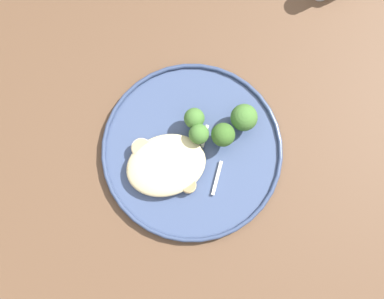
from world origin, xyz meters
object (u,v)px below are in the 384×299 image
(seared_scallop_rear_pale, at_px, (142,149))
(broccoli_floret_split_head, at_px, (244,118))
(dinner_plate, at_px, (192,151))
(broccoli_floret_left_leaning, at_px, (199,134))
(broccoli_floret_rear_charred, at_px, (223,135))
(seared_scallop_center_golden, at_px, (135,169))
(seared_scallop_half_hidden, at_px, (191,152))
(seared_scallop_large_seared, at_px, (189,185))
(seared_scallop_tiny_bay, at_px, (169,175))
(seared_scallop_front_small, at_px, (150,165))
(broccoli_floret_small_sprig, at_px, (194,118))

(seared_scallop_rear_pale, height_order, broccoli_floret_split_head, broccoli_floret_split_head)
(dinner_plate, height_order, broccoli_floret_split_head, broccoli_floret_split_head)
(dinner_plate, xyz_separation_m, broccoli_floret_left_leaning, (-0.02, -0.02, 0.03))
(seared_scallop_rear_pale, distance_m, broccoli_floret_split_head, 0.17)
(dinner_plate, relative_size, broccoli_floret_rear_charred, 5.31)
(seared_scallop_center_golden, bearing_deg, seared_scallop_half_hidden, 179.97)
(seared_scallop_large_seared, relative_size, seared_scallop_half_hidden, 1.08)
(seared_scallop_rear_pale, relative_size, seared_scallop_center_golden, 1.37)
(seared_scallop_large_seared, xyz_separation_m, seared_scallop_tiny_bay, (0.03, -0.02, -0.00))
(seared_scallop_half_hidden, distance_m, broccoli_floret_left_leaning, 0.03)
(seared_scallop_front_small, height_order, broccoli_floret_split_head, broccoli_floret_split_head)
(seared_scallop_center_golden, bearing_deg, dinner_plate, -177.85)
(seared_scallop_half_hidden, distance_m, broccoli_floret_rear_charred, 0.06)
(seared_scallop_rear_pale, bearing_deg, broccoli_floret_small_sprig, -168.69)
(seared_scallop_large_seared, xyz_separation_m, broccoli_floret_left_leaning, (-0.04, -0.07, 0.02))
(seared_scallop_rear_pale, bearing_deg, broccoli_floret_left_leaning, 175.20)
(seared_scallop_center_golden, height_order, broccoli_floret_small_sprig, broccoli_floret_small_sprig)
(broccoli_floret_rear_charred, bearing_deg, broccoli_floret_left_leaning, -19.11)
(seared_scallop_front_small, xyz_separation_m, broccoli_floret_small_sprig, (-0.09, -0.05, 0.02))
(seared_scallop_front_small, relative_size, seared_scallop_center_golden, 1.32)
(seared_scallop_large_seared, height_order, seared_scallop_rear_pale, seared_scallop_rear_pale)
(dinner_plate, distance_m, seared_scallop_tiny_bay, 0.06)
(broccoli_floret_rear_charred, bearing_deg, seared_scallop_tiny_bay, 18.26)
(dinner_plate, relative_size, broccoli_floret_small_sprig, 5.78)
(seared_scallop_half_hidden, relative_size, broccoli_floret_small_sprig, 0.45)
(broccoli_floret_rear_charred, bearing_deg, seared_scallop_front_small, 3.84)
(seared_scallop_large_seared, relative_size, seared_scallop_front_small, 0.80)
(seared_scallop_rear_pale, height_order, seared_scallop_center_golden, seared_scallop_rear_pale)
(seared_scallop_front_small, distance_m, broccoli_floret_left_leaning, 0.09)
(dinner_plate, distance_m, broccoli_floret_small_sprig, 0.06)
(broccoli_floret_split_head, relative_size, broccoli_floret_rear_charred, 1.01)
(dinner_plate, distance_m, seared_scallop_half_hidden, 0.01)
(dinner_plate, bearing_deg, broccoli_floret_split_head, -167.14)
(broccoli_floret_rear_charred, bearing_deg, seared_scallop_center_golden, 2.85)
(seared_scallop_front_small, height_order, broccoli_floret_rear_charred, broccoli_floret_rear_charred)
(broccoli_floret_rear_charred, height_order, broccoli_floret_left_leaning, broccoli_floret_rear_charred)
(seared_scallop_rear_pale, bearing_deg, dinner_plate, 162.67)
(seared_scallop_center_golden, relative_size, broccoli_floret_left_leaning, 0.46)
(seared_scallop_rear_pale, distance_m, broccoli_floret_left_leaning, 0.09)
(broccoli_floret_rear_charred, distance_m, broccoli_floret_left_leaning, 0.04)
(dinner_plate, relative_size, broccoli_floret_left_leaning, 5.75)
(seared_scallop_tiny_bay, distance_m, seared_scallop_center_golden, 0.05)
(seared_scallop_rear_pale, distance_m, broccoli_floret_rear_charred, 0.13)
(seared_scallop_front_small, xyz_separation_m, broccoli_floret_left_leaning, (-0.09, -0.02, 0.02))
(seared_scallop_center_golden, bearing_deg, broccoli_floret_split_head, -172.54)
(seared_scallop_half_hidden, bearing_deg, broccoli_floret_rear_charred, -172.25)
(seared_scallop_front_small, relative_size, broccoli_floret_small_sprig, 0.61)
(dinner_plate, height_order, broccoli_floret_left_leaning, broccoli_floret_left_leaning)
(dinner_plate, distance_m, seared_scallop_rear_pale, 0.08)
(seared_scallop_large_seared, distance_m, seared_scallop_half_hidden, 0.05)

